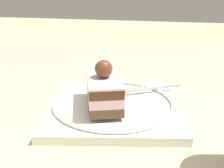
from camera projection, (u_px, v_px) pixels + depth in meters
name	position (u px, v px, depth m)	size (l,w,h in m)	color
ground_plane	(110.00, 118.00, 0.46)	(2.40, 2.40, 0.00)	tan
dessert_plate	(112.00, 106.00, 0.48)	(0.25, 0.25, 0.02)	white
cake_slice	(104.00, 88.00, 0.45)	(0.09, 0.13, 0.08)	brown
fork	(151.00, 88.00, 0.52)	(0.11, 0.06, 0.00)	silver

